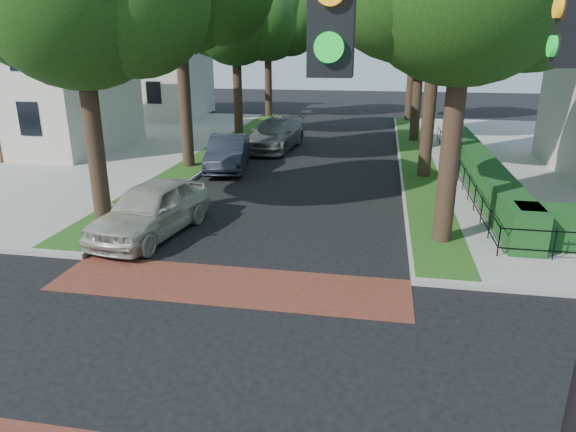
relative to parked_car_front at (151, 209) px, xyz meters
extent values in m
plane|color=black|center=(3.41, -6.25, -0.84)|extent=(120.00, 120.00, 0.00)
cube|color=maroon|center=(3.41, -3.05, -0.84)|extent=(9.00, 2.20, 0.01)
cube|color=#1E4F16|center=(8.81, 12.85, -0.68)|extent=(1.60, 29.80, 0.02)
cube|color=#1E4F16|center=(-1.99, 12.85, -0.68)|extent=(1.60, 29.80, 0.02)
cylinder|color=black|center=(8.91, 0.75, 2.98)|extent=(0.56, 0.56, 7.35)
cylinder|color=black|center=(8.91, 8.75, 3.16)|extent=(0.56, 0.56, 7.70)
cylinder|color=black|center=(8.91, 17.75, 2.63)|extent=(0.56, 0.56, 6.65)
sphere|color=#17370F|center=(8.91, 17.75, 6.15)|extent=(5.80, 5.80, 5.80)
sphere|color=#17370F|center=(10.50, 18.05, 5.75)|extent=(4.35, 4.35, 4.35)
sphere|color=#17370F|center=(7.46, 17.55, 5.85)|extent=(4.06, 4.06, 4.06)
sphere|color=#17370F|center=(9.01, 19.20, 6.65)|extent=(3.77, 3.77, 3.77)
cylinder|color=black|center=(8.91, 26.75, 2.81)|extent=(0.56, 0.56, 7.00)
sphere|color=#17370F|center=(8.91, 26.75, 6.51)|extent=(6.00, 6.00, 6.00)
sphere|color=#17370F|center=(10.56, 27.05, 6.11)|extent=(4.50, 4.50, 4.50)
sphere|color=#17370F|center=(7.41, 26.55, 6.21)|extent=(4.20, 4.20, 4.20)
sphere|color=#17370F|center=(9.01, 28.25, 7.01)|extent=(3.90, 3.90, 3.90)
cylinder|color=black|center=(-2.09, 0.75, 2.81)|extent=(0.56, 0.56, 7.00)
sphere|color=#17370F|center=(-0.44, 1.05, 6.11)|extent=(4.50, 4.50, 4.50)
cylinder|color=black|center=(-2.09, 8.75, 3.33)|extent=(0.56, 0.56, 8.05)
cylinder|color=black|center=(-2.09, 17.75, 2.74)|extent=(0.56, 0.56, 6.86)
sphere|color=#17370F|center=(-2.09, 17.75, 6.36)|extent=(5.60, 5.60, 5.60)
sphere|color=#17370F|center=(-0.55, 18.05, 5.96)|extent=(4.20, 4.20, 4.20)
sphere|color=#17370F|center=(-3.49, 17.55, 6.06)|extent=(3.92, 3.92, 3.92)
sphere|color=#17370F|center=(-1.99, 19.15, 6.86)|extent=(3.64, 3.64, 3.64)
cylinder|color=black|center=(-2.09, 26.75, 2.88)|extent=(0.56, 0.56, 7.14)
sphere|color=#17370F|center=(-2.09, 26.75, 6.65)|extent=(6.20, 6.20, 6.20)
sphere|color=#17370F|center=(-0.39, 27.05, 6.25)|extent=(4.65, 4.65, 4.65)
sphere|color=#17370F|center=(-3.64, 26.55, 6.35)|extent=(4.34, 4.34, 4.34)
sphere|color=#17370F|center=(-1.99, 28.30, 7.15)|extent=(4.03, 4.03, 4.03)
cube|color=#164219|center=(11.11, 8.75, -0.09)|extent=(1.00, 18.00, 1.20)
cube|color=beige|center=(-12.09, 11.75, 2.56)|extent=(9.00, 8.00, 6.50)
cube|color=beige|center=(-12.09, 25.75, 2.56)|extent=(9.00, 8.00, 6.50)
cube|color=maroon|center=(-9.39, 24.15, 7.63)|extent=(0.80, 0.80, 3.64)
cylinder|color=#0CB226|center=(6.61, -10.98, 4.89)|extent=(0.18, 0.05, 0.18)
cube|color=black|center=(8.51, -9.15, 5.21)|extent=(0.22, 0.28, 1.00)
cylinder|color=orange|center=(8.38, -9.15, 5.21)|extent=(0.05, 0.18, 0.18)
cylinder|color=#0CB226|center=(8.38, -9.15, 4.89)|extent=(0.05, 0.18, 0.18)
imported|color=#AFAE9E|center=(0.00, 0.00, 0.00)|extent=(2.70, 5.19, 1.69)
imported|color=black|center=(-0.19, 8.98, -0.04)|extent=(2.50, 5.10, 1.61)
imported|color=slate|center=(1.00, 14.26, 0.00)|extent=(2.90, 5.98, 1.68)
camera|label=1|loc=(6.94, -14.22, 4.91)|focal=32.00mm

